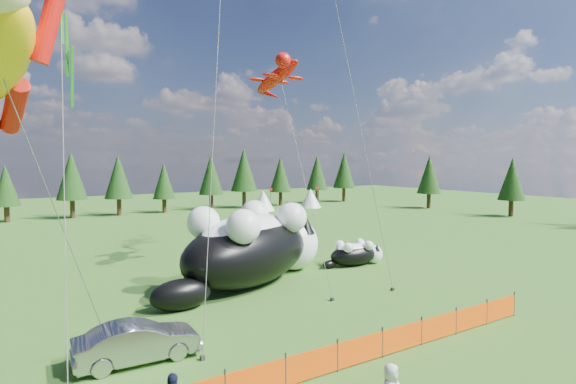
{
  "coord_description": "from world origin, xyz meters",
  "views": [
    {
      "loc": [
        -7.97,
        -14.24,
        6.92
      ],
      "look_at": [
        3.48,
        4.0,
        5.41
      ],
      "focal_mm": 28.0,
      "sensor_mm": 36.0,
      "label": 1
    }
  ],
  "objects": [
    {
      "name": "ground",
      "position": [
        0.0,
        0.0,
        0.0
      ],
      "size": [
        160.0,
        160.0,
        0.0
      ],
      "primitive_type": "plane",
      "color": "#183D0B",
      "rests_on": "ground"
    },
    {
      "name": "safety_fence",
      "position": [
        0.0,
        -3.0,
        0.5
      ],
      "size": [
        22.06,
        0.06,
        1.1
      ],
      "color": "#262626",
      "rests_on": "ground"
    },
    {
      "name": "tree_line",
      "position": [
        0.0,
        45.0,
        4.0
      ],
      "size": [
        90.0,
        4.0,
        8.0
      ],
      "primitive_type": null,
      "color": "black",
      "rests_on": "ground"
    },
    {
      "name": "festival_tents",
      "position": [
        11.0,
        40.0,
        1.4
      ],
      "size": [
        50.0,
        3.2,
        2.8
      ],
      "primitive_type": null,
      "color": "white",
      "rests_on": "ground"
    },
    {
      "name": "cat_large",
      "position": [
        3.72,
        7.94,
        2.15
      ],
      "size": [
        11.86,
        7.83,
        4.52
      ],
      "rotation": [
        0.0,
        0.0,
        0.42
      ],
      "color": "black",
      "rests_on": "ground"
    },
    {
      "name": "cat_small",
      "position": [
        11.45,
        8.21,
        0.79
      ],
      "size": [
        4.62,
        1.94,
        1.67
      ],
      "rotation": [
        0.0,
        0.0,
        -0.1
      ],
      "color": "black",
      "rests_on": "ground"
    },
    {
      "name": "car",
      "position": [
        -4.35,
        1.24,
        0.69
      ],
      "size": [
        4.24,
        1.61,
        1.38
      ],
      "primitive_type": "imported",
      "rotation": [
        0.0,
        0.0,
        1.54
      ],
      "color": "#A1A2A6",
      "rests_on": "ground"
    },
    {
      "name": "gecko_kite",
      "position": [
        8.18,
        12.97,
        12.71
      ],
      "size": [
        4.88,
        13.54,
        16.26
      ],
      "color": "red",
      "rests_on": "ground"
    }
  ]
}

